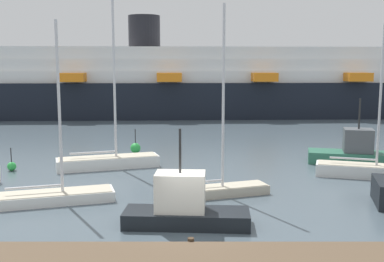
{
  "coord_description": "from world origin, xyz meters",
  "views": [
    {
      "loc": [
        0.04,
        -18.05,
        6.79
      ],
      "look_at": [
        0.0,
        15.34,
        1.93
      ],
      "focal_mm": 43.64,
      "sensor_mm": 36.0,
      "label": 1
    }
  ],
  "objects_px": {
    "sailboat_1": "(368,169)",
    "fishing_boat_0": "(184,207)",
    "sailboat_2": "(109,159)",
    "fishing_boat_2": "(355,152)",
    "channel_buoy_0": "(12,166)",
    "sailboat_0": "(215,187)",
    "sailboat_3": "(54,194)",
    "cruise_ship": "(255,84)",
    "channel_buoy_2": "(136,148)"
  },
  "relations": [
    {
      "from": "sailboat_0",
      "to": "channel_buoy_2",
      "type": "height_order",
      "value": "sailboat_0"
    },
    {
      "from": "sailboat_1",
      "to": "channel_buoy_2",
      "type": "distance_m",
      "value": 16.71
    },
    {
      "from": "channel_buoy_2",
      "to": "fishing_boat_2",
      "type": "bearing_deg",
      "value": -13.57
    },
    {
      "from": "cruise_ship",
      "to": "fishing_boat_2",
      "type": "bearing_deg",
      "value": -86.96
    },
    {
      "from": "fishing_boat_0",
      "to": "cruise_ship",
      "type": "relative_size",
      "value": 0.07
    },
    {
      "from": "sailboat_0",
      "to": "sailboat_2",
      "type": "height_order",
      "value": "sailboat_2"
    },
    {
      "from": "sailboat_3",
      "to": "sailboat_2",
      "type": "bearing_deg",
      "value": 63.49
    },
    {
      "from": "sailboat_0",
      "to": "cruise_ship",
      "type": "relative_size",
      "value": 0.12
    },
    {
      "from": "sailboat_0",
      "to": "sailboat_1",
      "type": "distance_m",
      "value": 10.2
    },
    {
      "from": "channel_buoy_0",
      "to": "channel_buoy_2",
      "type": "xyz_separation_m",
      "value": [
        7.18,
        5.91,
        0.1
      ]
    },
    {
      "from": "sailboat_2",
      "to": "cruise_ship",
      "type": "relative_size",
      "value": 0.14
    },
    {
      "from": "sailboat_0",
      "to": "fishing_boat_0",
      "type": "height_order",
      "value": "sailboat_0"
    },
    {
      "from": "sailboat_1",
      "to": "fishing_boat_0",
      "type": "distance_m",
      "value": 13.75
    },
    {
      "from": "sailboat_2",
      "to": "fishing_boat_0",
      "type": "bearing_deg",
      "value": -82.56
    },
    {
      "from": "sailboat_2",
      "to": "fishing_boat_0",
      "type": "distance_m",
      "value": 12.1
    },
    {
      "from": "sailboat_3",
      "to": "cruise_ship",
      "type": "distance_m",
      "value": 42.38
    },
    {
      "from": "sailboat_1",
      "to": "sailboat_2",
      "type": "relative_size",
      "value": 0.79
    },
    {
      "from": "sailboat_3",
      "to": "cruise_ship",
      "type": "relative_size",
      "value": 0.11
    },
    {
      "from": "fishing_boat_0",
      "to": "sailboat_2",
      "type": "bearing_deg",
      "value": -61.6
    },
    {
      "from": "sailboat_2",
      "to": "fishing_boat_0",
      "type": "xyz_separation_m",
      "value": [
        5.13,
        -10.95,
        0.25
      ]
    },
    {
      "from": "fishing_boat_0",
      "to": "channel_buoy_2",
      "type": "bearing_deg",
      "value": -72.81
    },
    {
      "from": "sailboat_2",
      "to": "cruise_ship",
      "type": "xyz_separation_m",
      "value": [
        13.72,
        31.74,
        3.49
      ]
    },
    {
      "from": "fishing_boat_0",
      "to": "channel_buoy_0",
      "type": "distance_m",
      "value": 15.09
    },
    {
      "from": "sailboat_0",
      "to": "sailboat_3",
      "type": "height_order",
      "value": "sailboat_0"
    },
    {
      "from": "sailboat_3",
      "to": "fishing_boat_2",
      "type": "height_order",
      "value": "sailboat_3"
    },
    {
      "from": "sailboat_1",
      "to": "sailboat_2",
      "type": "bearing_deg",
      "value": -172.52
    },
    {
      "from": "sailboat_2",
      "to": "fishing_boat_2",
      "type": "bearing_deg",
      "value": -12.9
    },
    {
      "from": "sailboat_1",
      "to": "sailboat_0",
      "type": "bearing_deg",
      "value": -140.46
    },
    {
      "from": "sailboat_0",
      "to": "cruise_ship",
      "type": "bearing_deg",
      "value": 61.31
    },
    {
      "from": "cruise_ship",
      "to": "fishing_boat_0",
      "type": "bearing_deg",
      "value": -103.69
    },
    {
      "from": "sailboat_2",
      "to": "channel_buoy_2",
      "type": "xyz_separation_m",
      "value": [
        1.16,
        5.1,
        -0.17
      ]
    },
    {
      "from": "fishing_boat_0",
      "to": "channel_buoy_2",
      "type": "height_order",
      "value": "fishing_boat_0"
    },
    {
      "from": "sailboat_1",
      "to": "cruise_ship",
      "type": "height_order",
      "value": "cruise_ship"
    },
    {
      "from": "sailboat_1",
      "to": "channel_buoy_2",
      "type": "relative_size",
      "value": 4.92
    },
    {
      "from": "sailboat_0",
      "to": "sailboat_2",
      "type": "xyz_separation_m",
      "value": [
        -6.63,
        6.54,
        0.09
      ]
    },
    {
      "from": "sailboat_0",
      "to": "cruise_ship",
      "type": "height_order",
      "value": "cruise_ship"
    },
    {
      "from": "sailboat_3",
      "to": "channel_buoy_0",
      "type": "relative_size",
      "value": 5.96
    },
    {
      "from": "sailboat_0",
      "to": "fishing_boat_2",
      "type": "xyz_separation_m",
      "value": [
        9.94,
        7.92,
        0.32
      ]
    },
    {
      "from": "sailboat_1",
      "to": "sailboat_3",
      "type": "distance_m",
      "value": 18.11
    },
    {
      "from": "sailboat_2",
      "to": "cruise_ship",
      "type": "distance_m",
      "value": 34.76
    },
    {
      "from": "fishing_boat_0",
      "to": "fishing_boat_2",
      "type": "distance_m",
      "value": 16.82
    },
    {
      "from": "sailboat_0",
      "to": "fishing_boat_2",
      "type": "relative_size",
      "value": 1.56
    },
    {
      "from": "cruise_ship",
      "to": "channel_buoy_2",
      "type": "bearing_deg",
      "value": -117.55
    },
    {
      "from": "channel_buoy_0",
      "to": "cruise_ship",
      "type": "bearing_deg",
      "value": 58.77
    },
    {
      "from": "sailboat_2",
      "to": "sailboat_3",
      "type": "bearing_deg",
      "value": -117.6
    },
    {
      "from": "sailboat_1",
      "to": "fishing_boat_2",
      "type": "distance_m",
      "value": 3.99
    },
    {
      "from": "sailboat_1",
      "to": "channel_buoy_0",
      "type": "xyz_separation_m",
      "value": [
        -22.04,
        1.75,
        -0.2
      ]
    },
    {
      "from": "sailboat_3",
      "to": "fishing_boat_0",
      "type": "distance_m",
      "value": 7.26
    },
    {
      "from": "fishing_boat_2",
      "to": "channel_buoy_0",
      "type": "height_order",
      "value": "fishing_boat_2"
    },
    {
      "from": "sailboat_1",
      "to": "fishing_boat_0",
      "type": "bearing_deg",
      "value": -125.81
    }
  ]
}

